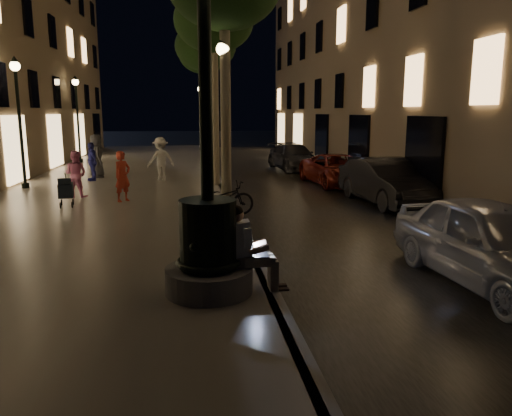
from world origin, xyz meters
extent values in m
plane|color=black|center=(0.00, 15.00, 0.00)|extent=(120.00, 120.00, 0.00)
cube|color=black|center=(3.00, 15.00, 0.01)|extent=(6.00, 45.00, 0.02)
cube|color=#6A645D|center=(-4.00, 15.00, 0.10)|extent=(8.00, 45.00, 0.20)
cube|color=#59595B|center=(0.00, 15.00, 0.10)|extent=(0.25, 45.00, 0.20)
cube|color=#766249|center=(10.00, 18.00, 7.50)|extent=(8.00, 36.00, 15.00)
cylinder|color=#59595B|center=(-1.00, 2.00, 0.40)|extent=(1.40, 1.40, 0.40)
cylinder|color=black|center=(-1.00, 2.00, 1.15)|extent=(0.90, 0.90, 1.10)
torus|color=black|center=(-1.00, 2.00, 0.70)|extent=(1.04, 1.04, 0.10)
torus|color=black|center=(-1.00, 2.00, 1.55)|extent=(0.89, 0.89, 0.09)
cylinder|color=black|center=(-1.00, 2.00, 3.30)|extent=(0.20, 0.20, 3.20)
cube|color=tan|center=(-0.45, 2.00, 0.70)|extent=(0.38, 0.25, 0.19)
cube|color=white|center=(-0.51, 2.00, 1.06)|extent=(0.47, 0.28, 0.60)
sphere|color=tan|center=(-0.55, 2.00, 1.45)|extent=(0.22, 0.22, 0.22)
sphere|color=black|center=(-0.56, 2.00, 1.49)|extent=(0.22, 0.22, 0.22)
cube|color=tan|center=(-0.20, 1.90, 0.70)|extent=(0.49, 0.14, 0.15)
cube|color=tan|center=(-0.20, 2.10, 0.70)|extent=(0.49, 0.14, 0.15)
cube|color=tan|center=(0.04, 1.90, 0.45)|extent=(0.14, 0.13, 0.50)
cube|color=tan|center=(0.04, 2.10, 0.45)|extent=(0.14, 0.13, 0.50)
cube|color=black|center=(0.14, 1.90, 0.22)|extent=(0.28, 0.11, 0.03)
cube|color=black|center=(0.14, 2.10, 0.22)|extent=(0.28, 0.11, 0.03)
cube|color=black|center=(-0.17, 2.00, 0.78)|extent=(0.25, 0.35, 0.02)
cube|color=black|center=(-0.34, 2.00, 0.90)|extent=(0.09, 0.35, 0.23)
cube|color=#B2CCFF|center=(-0.33, 2.00, 0.90)|extent=(0.07, 0.32, 0.19)
cylinder|color=#6B604C|center=(-0.25, 8.00, 2.70)|extent=(0.28, 0.28, 5.00)
cylinder|color=#6B604C|center=(-0.20, 14.00, 2.75)|extent=(0.28, 0.28, 5.10)
ellipsoid|color=black|center=(-0.20, 14.00, 6.40)|extent=(3.00, 3.00, 2.40)
cylinder|color=#6B604C|center=(-0.30, 20.00, 2.65)|extent=(0.28, 0.28, 4.90)
ellipsoid|color=black|center=(-0.30, 20.00, 6.20)|extent=(3.00, 3.00, 2.40)
cylinder|color=#6B604C|center=(-0.22, 26.00, 2.80)|extent=(0.28, 0.28, 5.20)
ellipsoid|color=black|center=(-0.22, 26.00, 6.50)|extent=(3.00, 3.00, 2.40)
cylinder|color=black|center=(-0.30, 8.00, 0.30)|extent=(0.28, 0.28, 0.20)
cylinder|color=black|center=(-0.30, 8.00, 2.40)|extent=(0.12, 0.12, 4.40)
sphere|color=#FFD88C|center=(-0.30, 8.00, 4.65)|extent=(0.36, 0.36, 0.36)
cone|color=black|center=(-0.30, 8.00, 4.90)|extent=(0.30, 0.30, 0.22)
cylinder|color=black|center=(-0.30, 16.00, 0.30)|extent=(0.28, 0.28, 0.20)
cylinder|color=black|center=(-0.30, 16.00, 2.40)|extent=(0.12, 0.12, 4.40)
sphere|color=#FFD88C|center=(-0.30, 16.00, 4.65)|extent=(0.36, 0.36, 0.36)
cone|color=black|center=(-0.30, 16.00, 4.90)|extent=(0.30, 0.30, 0.22)
cylinder|color=black|center=(-0.30, 24.00, 0.30)|extent=(0.28, 0.28, 0.20)
cylinder|color=black|center=(-0.30, 24.00, 2.40)|extent=(0.12, 0.12, 4.40)
sphere|color=#FFD88C|center=(-0.30, 24.00, 4.65)|extent=(0.36, 0.36, 0.36)
cone|color=black|center=(-0.30, 24.00, 4.90)|extent=(0.30, 0.30, 0.22)
cylinder|color=black|center=(-0.30, 32.00, 0.30)|extent=(0.28, 0.28, 0.20)
cylinder|color=black|center=(-0.30, 32.00, 2.40)|extent=(0.12, 0.12, 4.40)
sphere|color=#FFD88C|center=(-0.30, 32.00, 4.65)|extent=(0.36, 0.36, 0.36)
cone|color=black|center=(-0.30, 32.00, 4.90)|extent=(0.30, 0.30, 0.22)
cylinder|color=black|center=(-7.40, 14.00, 0.30)|extent=(0.28, 0.28, 0.20)
cylinder|color=black|center=(-7.40, 14.00, 2.40)|extent=(0.12, 0.12, 4.40)
sphere|color=#FFD88C|center=(-7.40, 14.00, 4.65)|extent=(0.36, 0.36, 0.36)
cone|color=black|center=(-7.40, 14.00, 4.90)|extent=(0.30, 0.30, 0.22)
cylinder|color=black|center=(-7.40, 24.00, 0.30)|extent=(0.28, 0.28, 0.20)
cylinder|color=black|center=(-7.40, 24.00, 2.40)|extent=(0.12, 0.12, 4.40)
sphere|color=#FFD88C|center=(-7.40, 24.00, 4.65)|extent=(0.36, 0.36, 0.36)
cone|color=black|center=(-7.40, 24.00, 4.90)|extent=(0.30, 0.30, 0.22)
cube|color=black|center=(-4.97, 9.90, 0.71)|extent=(0.52, 0.75, 0.41)
cube|color=black|center=(-4.92, 9.58, 0.98)|extent=(0.39, 0.22, 0.27)
cylinder|color=black|center=(-5.09, 9.60, 0.29)|extent=(0.07, 0.19, 0.18)
cylinder|color=black|center=(-4.76, 9.65, 0.29)|extent=(0.07, 0.19, 0.18)
cylinder|color=black|center=(-5.18, 10.14, 0.29)|extent=(0.07, 0.19, 0.18)
cylinder|color=black|center=(-4.86, 10.20, 0.29)|extent=(0.07, 0.19, 0.18)
cylinder|color=black|center=(-5.04, 10.26, 1.08)|extent=(0.10, 0.41, 0.25)
imported|color=#B7B8BF|center=(4.00, 2.22, 0.77)|extent=(2.14, 4.64, 1.54)
imported|color=black|center=(5.20, 9.95, 0.77)|extent=(1.97, 4.76, 1.53)
imported|color=maroon|center=(4.89, 14.46, 0.64)|extent=(2.51, 4.78, 1.28)
imported|color=#2F2F34|center=(4.24, 20.31, 0.67)|extent=(2.36, 4.81, 1.35)
imported|color=#B93525|center=(-3.38, 10.61, 1.01)|extent=(0.69, 0.69, 1.62)
imported|color=pink|center=(-5.02, 11.59, 0.99)|extent=(0.91, 0.80, 1.57)
imported|color=silver|center=(-2.42, 15.45, 1.10)|extent=(1.32, 1.03, 1.80)
imported|color=navy|center=(-5.25, 15.79, 1.00)|extent=(0.77, 1.01, 1.59)
imported|color=#2F2F34|center=(-5.23, 16.78, 1.14)|extent=(0.88, 1.07, 1.88)
imported|color=black|center=(-0.40, 7.82, 0.69)|extent=(1.96, 1.11, 0.97)
camera|label=1|loc=(-1.28, -5.63, 3.04)|focal=35.00mm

